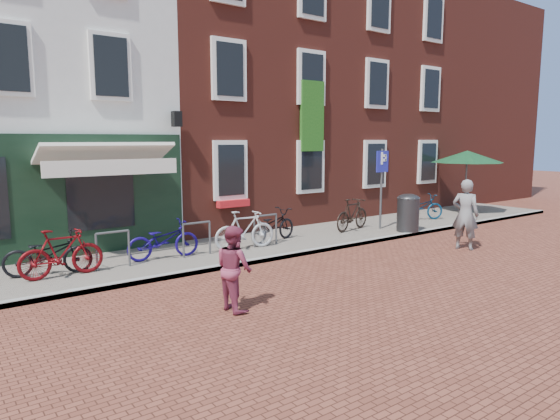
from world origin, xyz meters
TOP-DOWN VIEW (x-y plane):
  - ground at (0.00, 0.00)m, footprint 80.00×80.00m
  - sidewalk at (1.00, 1.50)m, footprint 24.00×3.00m
  - building_brick_mid at (2.00, 7.00)m, footprint 6.00×8.00m
  - building_brick_right at (8.00, 7.00)m, footprint 6.00×8.00m
  - filler_right at (14.50, 7.00)m, footprint 7.00×8.00m
  - litter_bin at (5.15, 0.30)m, footprint 0.67×0.67m
  - parking_sign at (4.81, 1.09)m, footprint 0.50×0.07m
  - parasol at (10.00, 1.53)m, footprint 2.66×2.66m
  - woman at (4.69, -1.93)m, footprint 0.66×0.79m
  - boy at (-2.61, -2.35)m, footprint 0.56×0.72m
  - bicycle_0 at (-4.75, 1.46)m, footprint 1.80×1.00m
  - bicycle_1 at (-4.55, 1.16)m, footprint 1.66×0.49m
  - bicycle_2 at (-2.26, 1.41)m, footprint 1.74×0.73m
  - bicycle_3 at (-0.18, 1.14)m, footprint 1.69×0.65m
  - bicycle_4 at (0.94, 1.49)m, footprint 1.79×0.96m
  - bicycle_5 at (3.88, 1.40)m, footprint 1.71×0.81m
  - bicycle_6 at (7.20, 1.45)m, footprint 1.80×1.22m

SIDE VIEW (x-z plane):
  - ground at x=0.00m, z-range 0.00..0.00m
  - sidewalk at x=1.00m, z-range 0.00..0.10m
  - bicycle_0 at x=-4.75m, z-range 0.10..0.99m
  - bicycle_2 at x=-2.26m, z-range 0.10..0.99m
  - bicycle_4 at x=0.94m, z-range 0.10..0.99m
  - bicycle_6 at x=7.20m, z-range 0.10..0.99m
  - bicycle_1 at x=-4.55m, z-range 0.10..1.09m
  - bicycle_3 at x=-0.18m, z-range 0.10..1.09m
  - bicycle_5 at x=3.88m, z-range 0.10..1.09m
  - boy at x=-2.61m, z-range 0.00..1.45m
  - litter_bin at x=5.15m, z-range 0.12..1.34m
  - woman at x=4.69m, z-range 0.00..1.85m
  - parking_sign at x=4.81m, z-range 0.54..3.03m
  - parasol at x=10.00m, z-range 1.09..3.55m
  - filler_right at x=14.50m, z-range 0.00..9.00m
  - building_brick_mid at x=2.00m, z-range 0.00..10.00m
  - building_brick_right at x=8.00m, z-range 0.00..10.00m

